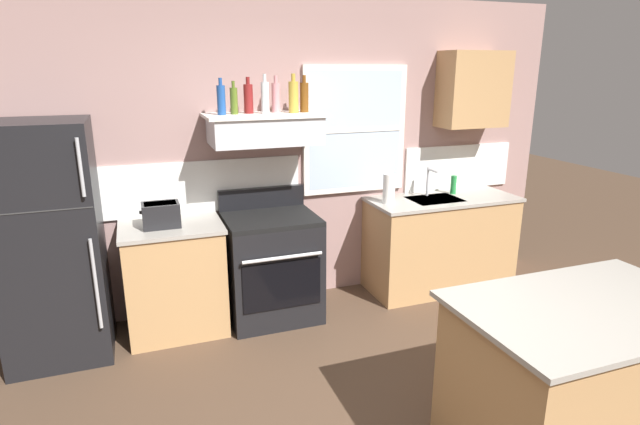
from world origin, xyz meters
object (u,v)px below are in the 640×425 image
at_px(refrigerator, 50,243).
at_px(dish_soap_bottle, 453,185).
at_px(bottle_blue_liqueur, 221,99).
at_px(toaster, 161,215).
at_px(bottle_red_label_wine, 248,98).
at_px(stove_range, 272,266).
at_px(bottle_clear_tall, 265,97).
at_px(bottle_olive_oil_square, 234,100).
at_px(bottle_champagne_gold_foil, 294,96).
at_px(kitchen_island, 580,380).
at_px(bottle_amber_wine, 304,97).
at_px(paper_towel_roll, 389,189).
at_px(bottle_rose_pink, 276,97).

xyz_separation_m(refrigerator, dish_soap_bottle, (3.53, 0.16, 0.12)).
relative_size(bottle_blue_liqueur, dish_soap_bottle, 1.57).
xyz_separation_m(toaster, bottle_red_label_wine, (0.75, 0.14, 0.86)).
relative_size(refrigerator, stove_range, 1.61).
distance_m(toaster, bottle_clear_tall, 1.23).
bearing_deg(dish_soap_bottle, bottle_olive_oil_square, -179.38).
height_order(toaster, bottle_champagne_gold_foil, bottle_champagne_gold_foil).
bearing_deg(bottle_red_label_wine, kitchen_island, -61.22).
bearing_deg(bottle_amber_wine, bottle_olive_oil_square, 179.45).
bearing_deg(dish_soap_bottle, toaster, -177.25).
relative_size(bottle_amber_wine, paper_towel_roll, 1.10).
distance_m(bottle_olive_oil_square, bottle_champagne_gold_foil, 0.48).
bearing_deg(bottle_clear_tall, bottle_amber_wine, 3.34).
bearing_deg(bottle_blue_liqueur, refrigerator, -175.14).
xyz_separation_m(stove_range, bottle_clear_tall, (0.01, 0.09, 1.41)).
xyz_separation_m(bottle_blue_liqueur, bottle_champagne_gold_foil, (0.58, -0.01, 0.01)).
bearing_deg(toaster, refrigerator, -177.92).
bearing_deg(bottle_rose_pink, bottle_amber_wine, -11.85).
bearing_deg(toaster, stove_range, -0.37).
distance_m(bottle_rose_pink, bottle_amber_wine, 0.23).
bearing_deg(bottle_amber_wine, kitchen_island, -70.31).
bearing_deg(kitchen_island, paper_towel_roll, 91.05).
bearing_deg(toaster, dish_soap_bottle, 2.75).
relative_size(refrigerator, bottle_clear_tall, 5.71).
bearing_deg(dish_soap_bottle, bottle_red_label_wine, 179.72).
xyz_separation_m(refrigerator, stove_range, (1.65, 0.02, -0.42)).
relative_size(bottle_champagne_gold_foil, kitchen_island, 0.22).
height_order(stove_range, bottle_champagne_gold_foil, bottle_champagne_gold_foil).
bearing_deg(bottle_clear_tall, stove_range, -95.34).
xyz_separation_m(refrigerator, paper_towel_roll, (2.77, 0.06, 0.17)).
relative_size(bottle_champagne_gold_foil, dish_soap_bottle, 1.73).
height_order(bottle_red_label_wine, bottle_champagne_gold_foil, bottle_champagne_gold_foil).
distance_m(toaster, bottle_champagne_gold_foil, 1.41).
xyz_separation_m(bottle_olive_oil_square, bottle_rose_pink, (0.35, 0.04, 0.02)).
height_order(refrigerator, bottle_blue_liqueur, bottle_blue_liqueur).
relative_size(stove_range, bottle_olive_oil_square, 4.25).
xyz_separation_m(bottle_olive_oil_square, bottle_clear_tall, (0.25, -0.03, 0.02)).
bearing_deg(stove_range, dish_soap_bottle, 4.18).
bearing_deg(bottle_champagne_gold_foil, bottle_red_label_wine, 168.40).
distance_m(bottle_blue_liqueur, bottle_olive_oil_square, 0.11).
distance_m(refrigerator, bottle_champagne_gold_foil, 2.14).
xyz_separation_m(stove_range, kitchen_island, (1.16, -2.18, -0.01)).
height_order(bottle_blue_liqueur, bottle_red_label_wine, bottle_red_label_wine).
height_order(bottle_olive_oil_square, dish_soap_bottle, bottle_olive_oil_square).
height_order(toaster, bottle_rose_pink, bottle_rose_pink).
xyz_separation_m(bottle_clear_tall, paper_towel_roll, (1.11, -0.05, -0.83)).
relative_size(refrigerator, kitchen_island, 1.26).
distance_m(toaster, bottle_amber_wine, 1.49).
distance_m(bottle_blue_liqueur, bottle_amber_wine, 0.69).
bearing_deg(bottle_blue_liqueur, bottle_champagne_gold_foil, -1.42).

